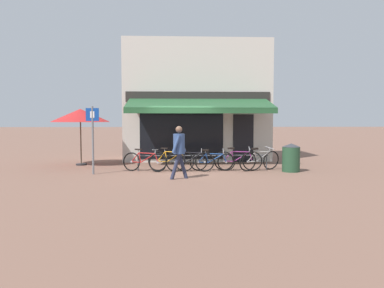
% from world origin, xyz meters
% --- Properties ---
extents(ground_plane, '(160.00, 160.00, 0.00)m').
position_xyz_m(ground_plane, '(0.00, 0.00, 0.00)').
color(ground_plane, brown).
extents(shop_front, '(6.61, 4.95, 5.45)m').
position_xyz_m(shop_front, '(0.78, 4.45, 2.72)').
color(shop_front, beige).
rests_on(shop_front, ground_plane).
extents(bike_rack_rail, '(4.85, 0.04, 0.57)m').
position_xyz_m(bike_rack_rail, '(0.79, 0.32, 0.49)').
color(bike_rack_rail, '#47494F').
rests_on(bike_rack_rail, ground_plane).
extents(bicycle_red, '(1.64, 0.68, 0.83)m').
position_xyz_m(bicycle_red, '(-1.34, 0.14, 0.37)').
color(bicycle_red, black).
rests_on(bicycle_red, ground_plane).
extents(bicycle_orange, '(1.69, 0.52, 0.87)m').
position_xyz_m(bicycle_orange, '(-0.38, 0.16, 0.38)').
color(bicycle_orange, black).
rests_on(bicycle_orange, ground_plane).
extents(bicycle_black, '(1.76, 0.52, 0.84)m').
position_xyz_m(bicycle_black, '(0.30, 0.03, 0.38)').
color(bicycle_black, black).
rests_on(bicycle_black, ground_plane).
extents(bicycle_blue, '(1.67, 0.52, 0.81)m').
position_xyz_m(bicycle_blue, '(1.12, 0.16, 0.35)').
color(bicycle_blue, black).
rests_on(bicycle_blue, ground_plane).
extents(bicycle_purple, '(1.76, 0.53, 0.89)m').
position_xyz_m(bicycle_purple, '(2.06, 0.15, 0.39)').
color(bicycle_purple, black).
rests_on(bicycle_purple, ground_plane).
extents(bicycle_silver, '(1.67, 0.86, 0.88)m').
position_xyz_m(bicycle_silver, '(2.87, 0.17, 0.38)').
color(bicycle_silver, black).
rests_on(bicycle_silver, ground_plane).
extents(pedestrian_adult, '(0.58, 0.59, 1.69)m').
position_xyz_m(pedestrian_adult, '(-0.11, -1.60, 1.02)').
color(pedestrian_adult, '#282D47').
rests_on(pedestrian_adult, ground_plane).
extents(litter_bin, '(0.64, 0.64, 1.02)m').
position_xyz_m(litter_bin, '(3.94, -0.15, 0.51)').
color(litter_bin, '#23472D').
rests_on(litter_bin, ground_plane).
extents(parking_sign, '(0.44, 0.07, 2.32)m').
position_xyz_m(parking_sign, '(-3.04, -0.49, 1.43)').
color(parking_sign, slate).
rests_on(parking_sign, ground_plane).
extents(cafe_parasol, '(2.38, 2.38, 2.31)m').
position_xyz_m(cafe_parasol, '(-4.10, 2.15, 2.03)').
color(cafe_parasol, '#4C3D2D').
rests_on(cafe_parasol, ground_plane).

